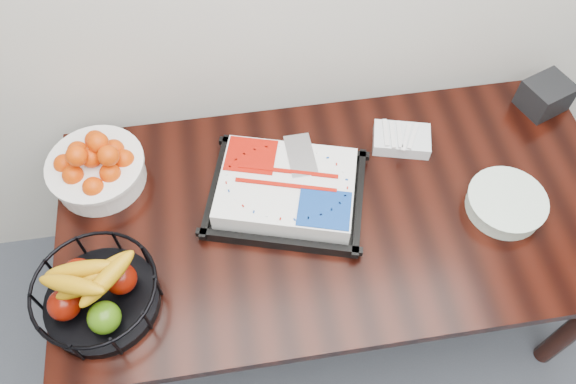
{
  "coord_description": "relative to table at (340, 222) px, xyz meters",
  "views": [
    {
      "loc": [
        -0.31,
        1.1,
        2.28
      ],
      "look_at": [
        -0.17,
        2.04,
        0.83
      ],
      "focal_mm": 35.0,
      "sensor_mm": 36.0,
      "label": 1
    }
  ],
  "objects": [
    {
      "name": "fork_bag",
      "position": [
        0.25,
        0.23,
        0.11
      ],
      "size": [
        0.22,
        0.17,
        0.06
      ],
      "color": "silver",
      "rests_on": "table"
    },
    {
      "name": "tangerine_bowl",
      "position": [
        -0.76,
        0.23,
        0.17
      ],
      "size": [
        0.31,
        0.31,
        0.2
      ],
      "color": "white",
      "rests_on": "table"
    },
    {
      "name": "cake_tray",
      "position": [
        -0.17,
        0.07,
        0.13
      ],
      "size": [
        0.57,
        0.5,
        0.1
      ],
      "color": "black",
      "rests_on": "table"
    },
    {
      "name": "fruit_basket",
      "position": [
        -0.74,
        -0.21,
        0.16
      ],
      "size": [
        0.35,
        0.35,
        0.18
      ],
      "color": "black",
      "rests_on": "table"
    },
    {
      "name": "plate_stack",
      "position": [
        0.51,
        -0.08,
        0.12
      ],
      "size": [
        0.25,
        0.25,
        0.06
      ],
      "color": "white",
      "rests_on": "table"
    },
    {
      "name": "napkin_box",
      "position": [
        0.8,
        0.32,
        0.14
      ],
      "size": [
        0.19,
        0.18,
        0.11
      ],
      "primitive_type": "cube",
      "rotation": [
        0.0,
        0.0,
        0.36
      ],
      "color": "black",
      "rests_on": "table"
    },
    {
      "name": "table",
      "position": [
        0.0,
        0.0,
        0.0
      ],
      "size": [
        1.8,
        0.9,
        0.75
      ],
      "color": "black",
      "rests_on": "ground"
    }
  ]
}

